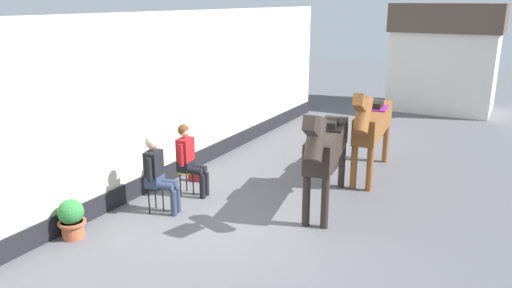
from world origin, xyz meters
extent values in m
plane|color=#56565B|center=(0.00, 3.00, 0.00)|extent=(40.00, 40.00, 0.00)
cube|color=beige|center=(-2.55, 1.50, 1.70)|extent=(0.30, 14.00, 3.40)
cube|color=black|center=(-2.53, 1.50, 0.18)|extent=(0.34, 14.00, 0.36)
cube|color=silver|center=(1.40, 11.12, 1.30)|extent=(3.20, 2.40, 2.60)
cube|color=brown|center=(1.40, 11.12, 3.05)|extent=(3.40, 2.60, 0.90)
cylinder|color=black|center=(-1.64, -0.24, 0.46)|extent=(0.34, 0.34, 0.03)
cylinder|color=black|center=(-1.50, -0.20, 0.22)|extent=(0.02, 0.02, 0.45)
cylinder|color=black|center=(-1.73, -0.13, 0.22)|extent=(0.02, 0.02, 0.45)
cylinder|color=black|center=(-1.68, -0.37, 0.22)|extent=(0.02, 0.02, 0.45)
cube|color=#2D3851|center=(-1.64, -0.24, 0.58)|extent=(0.30, 0.36, 0.20)
cube|color=black|center=(-1.64, -0.24, 0.90)|extent=(0.29, 0.38, 0.44)
sphere|color=tan|center=(-1.64, -0.24, 1.25)|extent=(0.20, 0.20, 0.20)
sphere|color=#B2A38E|center=(-1.66, -0.24, 1.28)|extent=(0.22, 0.22, 0.22)
cylinder|color=#2D3851|center=(-1.47, -0.12, 0.53)|extent=(0.40, 0.21, 0.13)
cylinder|color=#2D3851|center=(-1.28, -0.07, 0.23)|extent=(0.11, 0.11, 0.46)
cylinder|color=#2D3851|center=(-1.43, -0.27, 0.53)|extent=(0.40, 0.21, 0.13)
cylinder|color=#2D3851|center=(-1.25, -0.23, 0.23)|extent=(0.11, 0.11, 0.46)
cylinder|color=black|center=(-1.66, -0.04, 0.85)|extent=(0.09, 0.09, 0.42)
cylinder|color=black|center=(-1.57, -0.43, 0.85)|extent=(0.09, 0.09, 0.42)
cylinder|color=gold|center=(-1.64, 0.68, 0.46)|extent=(0.34, 0.34, 0.03)
cylinder|color=black|center=(-1.50, 0.70, 0.22)|extent=(0.02, 0.02, 0.45)
cylinder|color=black|center=(-1.73, 0.79, 0.22)|extent=(0.02, 0.02, 0.45)
cylinder|color=black|center=(-1.69, 0.55, 0.22)|extent=(0.02, 0.02, 0.45)
cube|color=black|center=(-1.64, 0.68, 0.58)|extent=(0.28, 0.35, 0.20)
cube|color=maroon|center=(-1.64, 0.68, 0.90)|extent=(0.26, 0.37, 0.44)
sphere|color=tan|center=(-1.64, 0.68, 1.25)|extent=(0.20, 0.20, 0.20)
sphere|color=#593319|center=(-1.66, 0.68, 1.28)|extent=(0.22, 0.22, 0.22)
cylinder|color=black|center=(-1.46, 0.79, 0.53)|extent=(0.39, 0.18, 0.13)
cylinder|color=black|center=(-1.27, 0.81, 0.23)|extent=(0.11, 0.11, 0.46)
cylinder|color=black|center=(-1.44, 0.63, 0.53)|extent=(0.39, 0.18, 0.13)
cylinder|color=black|center=(-1.25, 0.65, 0.23)|extent=(0.11, 0.11, 0.46)
cylinder|color=maroon|center=(-1.65, 0.88, 0.85)|extent=(0.09, 0.09, 0.42)
cylinder|color=maroon|center=(-1.59, 0.49, 0.85)|extent=(0.09, 0.09, 0.42)
cube|color=#2D231E|center=(0.88, 1.51, 1.16)|extent=(0.85, 2.24, 0.52)
cylinder|color=#2D231E|center=(1.22, 0.57, 0.45)|extent=(0.13, 0.13, 0.90)
cylinder|color=#2D231E|center=(0.92, 0.51, 0.45)|extent=(0.13, 0.13, 0.90)
cylinder|color=#2D231E|center=(0.85, 2.48, 0.45)|extent=(0.13, 0.13, 0.90)
cylinder|color=#2D231E|center=(0.55, 2.42, 0.45)|extent=(0.13, 0.13, 0.90)
cylinder|color=#2D231E|center=(1.11, 0.33, 1.55)|extent=(0.39, 0.67, 0.73)
cube|color=#2D231E|center=(1.17, -0.01, 1.86)|extent=(0.28, 0.55, 0.40)
cube|color=black|center=(1.11, 0.35, 1.69)|extent=(0.16, 0.63, 0.48)
cylinder|color=black|center=(0.66, 2.63, 0.89)|extent=(0.12, 0.12, 0.65)
cube|color=black|center=(0.86, 1.60, 1.44)|extent=(0.61, 0.68, 0.03)
cube|color=black|center=(0.86, 1.60, 1.51)|extent=(0.36, 0.49, 0.12)
cube|color=brown|center=(1.15, 3.50, 1.16)|extent=(0.64, 2.23, 0.52)
cylinder|color=brown|center=(1.39, 2.54, 0.45)|extent=(0.13, 0.13, 0.90)
cylinder|color=brown|center=(1.09, 2.51, 0.45)|extent=(0.13, 0.13, 0.90)
cylinder|color=brown|center=(1.21, 4.47, 0.45)|extent=(0.13, 0.13, 0.90)
cylinder|color=brown|center=(0.90, 4.44, 0.45)|extent=(0.13, 0.13, 0.90)
cylinder|color=brown|center=(1.26, 2.30, 1.55)|extent=(0.34, 0.65, 0.73)
cube|color=brown|center=(1.29, 1.97, 1.86)|extent=(0.23, 0.54, 0.40)
cube|color=black|center=(1.26, 2.32, 1.69)|extent=(0.10, 0.63, 0.48)
cylinder|color=black|center=(1.04, 4.64, 0.89)|extent=(0.11, 0.11, 0.65)
cube|color=#8C1E8C|center=(1.14, 3.60, 1.44)|extent=(0.55, 0.64, 0.03)
cube|color=black|center=(1.14, 3.60, 1.51)|extent=(0.32, 0.46, 0.12)
cylinder|color=#A85638|center=(-2.14, -1.66, 0.14)|extent=(0.34, 0.34, 0.28)
cylinder|color=#A85638|center=(-2.14, -1.66, 0.26)|extent=(0.43, 0.43, 0.04)
sphere|color=#2D7A38|center=(-2.14, -1.66, 0.44)|extent=(0.40, 0.40, 0.40)
cylinder|color=white|center=(-0.15, 4.44, 0.45)|extent=(0.32, 0.32, 0.03)
cylinder|color=silver|center=(-0.02, 4.44, 0.22)|extent=(0.02, 0.02, 0.43)
cylinder|color=silver|center=(-0.22, 4.56, 0.22)|extent=(0.02, 0.02, 0.43)
cylinder|color=silver|center=(-0.22, 4.33, 0.22)|extent=(0.02, 0.02, 0.43)
cube|color=maroon|center=(-1.90, 1.34, 0.10)|extent=(0.30, 0.17, 0.20)
camera|label=1|loc=(3.78, -6.48, 3.63)|focal=34.59mm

